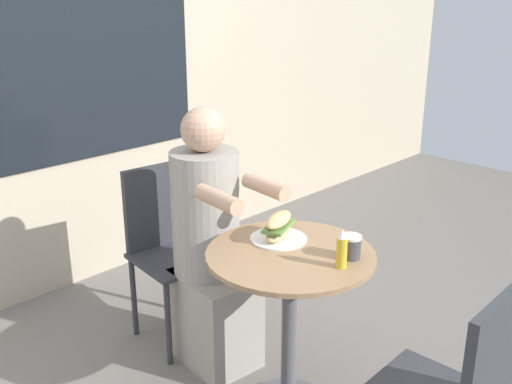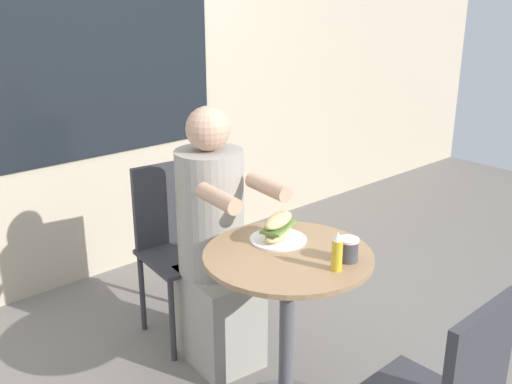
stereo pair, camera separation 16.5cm
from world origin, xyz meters
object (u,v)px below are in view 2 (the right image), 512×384
object	(u,v)px
diner_chair	(175,234)
seated_diner	(215,254)
cafe_table	(287,299)
condiment_bottle	(337,252)
drink_cup	(348,250)
sandwich_on_plate	(278,229)

from	to	relation	value
diner_chair	seated_diner	xyz separation A→B (m)	(-0.01, -0.34, 0.02)
cafe_table	condiment_bottle	bearing A→B (deg)	-81.57
condiment_bottle	seated_diner	bearing A→B (deg)	90.39
cafe_table	diner_chair	distance (m)	0.84
cafe_table	drink_cup	size ratio (longest dim) A/B	8.11
drink_cup	condiment_bottle	distance (m)	0.10
diner_chair	cafe_table	bearing A→B (deg)	93.67
cafe_table	condiment_bottle	distance (m)	0.35
sandwich_on_plate	drink_cup	bearing A→B (deg)	-78.13
diner_chair	condiment_bottle	size ratio (longest dim) A/B	5.83
condiment_bottle	cafe_table	bearing A→B (deg)	98.43
drink_cup	condiment_bottle	xyz separation A→B (m)	(-0.09, -0.02, 0.03)
diner_chair	sandwich_on_plate	bearing A→B (deg)	97.71
seated_diner	sandwich_on_plate	size ratio (longest dim) A/B	5.30
sandwich_on_plate	condiment_bottle	distance (m)	0.33
drink_cup	cafe_table	bearing A→B (deg)	122.21
cafe_table	sandwich_on_plate	world-z (taller)	sandwich_on_plate
seated_diner	drink_cup	world-z (taller)	seated_diner
drink_cup	condiment_bottle	bearing A→B (deg)	-166.03
condiment_bottle	drink_cup	bearing A→B (deg)	13.97
seated_diner	drink_cup	xyz separation A→B (m)	(0.09, -0.69, 0.23)
cafe_table	drink_cup	bearing A→B (deg)	-57.79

